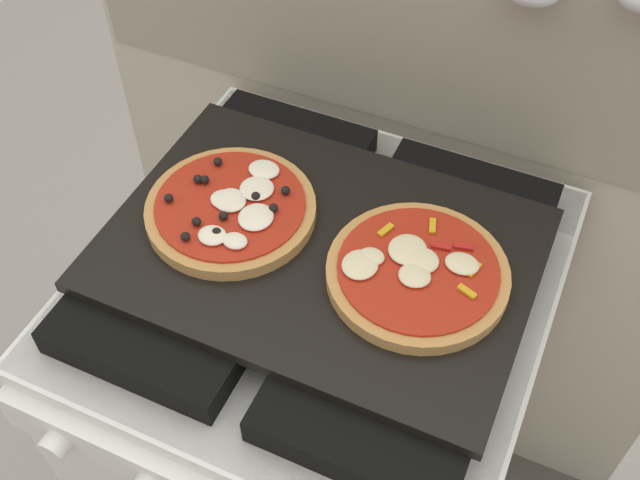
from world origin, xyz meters
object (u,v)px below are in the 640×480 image
(stove, at_px, (320,420))
(pizza_right, at_px, (417,271))
(baking_tray, at_px, (320,249))
(pizza_left, at_px, (233,207))

(stove, height_order, pizza_right, pizza_right)
(baking_tray, distance_m, pizza_left, 0.13)
(pizza_left, height_order, pizza_right, pizza_left)
(stove, relative_size, pizza_left, 4.02)
(baking_tray, relative_size, pizza_right, 2.41)
(baking_tray, height_order, pizza_right, pizza_right)
(pizza_left, distance_m, pizza_right, 0.26)
(stove, relative_size, baking_tray, 1.67)
(pizza_left, bearing_deg, baking_tray, -1.35)
(stove, xyz_separation_m, pizza_right, (0.13, 0.00, 0.48))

